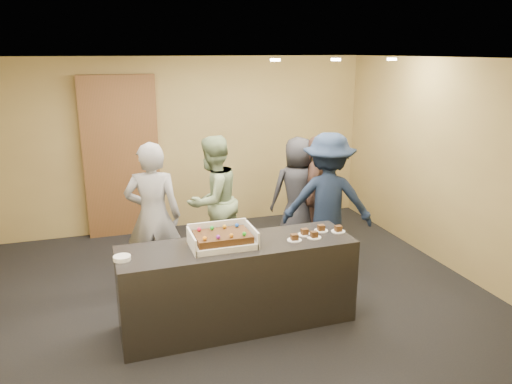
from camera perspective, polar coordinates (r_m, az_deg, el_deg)
room at (r=5.61m, az=-3.83°, el=1.10°), size 6.04×6.00×2.70m
serving_counter at (r=5.24m, az=-2.09°, el=-10.52°), size 2.41×0.73×0.90m
storage_cabinet at (r=7.84m, az=-15.13°, el=3.87°), size 1.11×0.15×2.44m
cake_box at (r=5.02m, az=-3.91°, el=-5.57°), size 0.64×0.44×0.19m
sheet_cake at (r=4.98m, az=-3.86°, el=-5.10°), size 0.55×0.38×0.11m
plate_stack at (r=4.84m, az=-15.07°, el=-7.30°), size 0.16×0.16×0.04m
slice_a at (r=5.15m, az=4.42°, el=-5.29°), size 0.15×0.15×0.07m
slice_b at (r=5.31m, az=5.58°, el=-4.66°), size 0.15×0.15×0.07m
slice_c at (r=5.24m, az=6.65°, el=-4.96°), size 0.15×0.15×0.07m
slice_d at (r=5.44m, az=7.45°, el=-4.20°), size 0.15×0.15×0.07m
slice_e at (r=5.44m, az=9.38°, el=-4.27°), size 0.15×0.15×0.07m
person_server_grey at (r=5.99m, az=-11.65°, el=-2.79°), size 0.73×0.57×1.79m
person_sage_man at (r=6.61m, az=-4.95°, el=-1.01°), size 1.06×1.01×1.73m
person_navy_man at (r=6.52m, az=8.21°, el=-1.08°), size 1.33×1.08×1.79m
person_brown_extra at (r=7.21m, az=6.86°, el=-0.02°), size 0.89×1.01×1.63m
person_dark_suit at (r=7.25m, az=4.83°, el=0.02°), size 0.85×0.61×1.61m
ceiling_spotlights at (r=6.47m, az=9.11°, el=14.73°), size 1.72×0.12×0.03m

